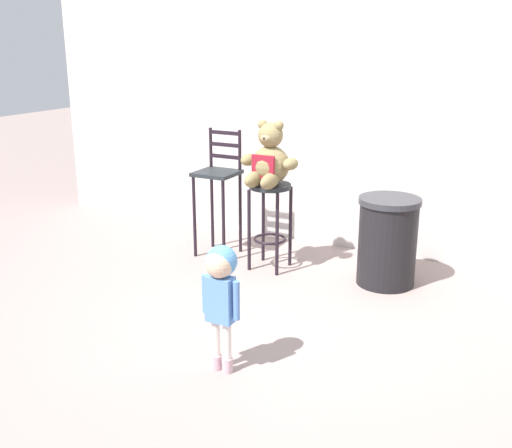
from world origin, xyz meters
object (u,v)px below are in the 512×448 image
Objects in this scene: child_walking at (221,282)px; bar_chair_empty at (218,183)px; bar_stool_with_teddy at (270,209)px; teddy_bear at (269,161)px; trash_bin at (387,241)px.

child_walking is 2.25m from bar_chair_empty.
teddy_bear is at bearing -90.00° from bar_stool_with_teddy.
bar_stool_with_teddy is at bearing -173.20° from trash_bin.
trash_bin is (0.52, 1.92, -0.23)m from child_walking.
bar_stool_with_teddy is at bearing 90.00° from teddy_bear.
teddy_bear is (0.00, -0.03, 0.45)m from bar_stool_with_teddy.
trash_bin is at bearing 0.08° from bar_chair_empty.
teddy_bear is at bearing -171.75° from trash_bin.
bar_chair_empty reaches higher than trash_bin.
child_walking is (0.55, -1.80, 0.05)m from bar_stool_with_teddy.
bar_stool_with_teddy is at bearing 64.40° from child_walking.
bar_stool_with_teddy is at bearing -11.35° from bar_chair_empty.
bar_stool_with_teddy is 1.88m from child_walking.
trash_bin is at bearing 8.25° from teddy_bear.
trash_bin is (1.07, 0.13, -0.18)m from bar_stool_with_teddy.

